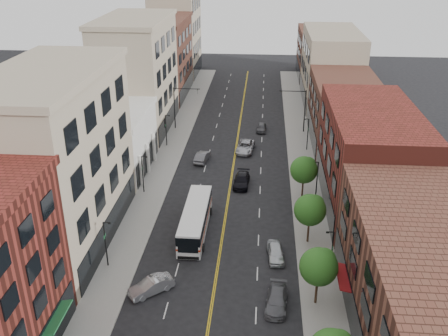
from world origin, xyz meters
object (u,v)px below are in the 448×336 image
(car_angle_b, at_px, (151,286))
(car_lane_a, at_px, (242,181))
(car_parked_mid, at_px, (277,300))
(city_bus, at_px, (195,218))
(car_lane_b, at_px, (245,147))
(car_parked_far, at_px, (276,252))
(car_lane_behind, at_px, (202,157))
(car_lane_c, at_px, (262,128))

(car_angle_b, bearing_deg, car_lane_a, 121.93)
(car_lane_a, bearing_deg, car_parked_mid, -76.39)
(city_bus, xyz_separation_m, car_parked_mid, (8.87, -11.82, -1.05))
(car_parked_mid, xyz_separation_m, car_lane_b, (-4.30, 35.51, 0.09))
(car_parked_far, height_order, car_lane_behind, car_lane_behind)
(city_bus, relative_size, car_angle_b, 2.65)
(car_parked_mid, relative_size, car_lane_b, 0.85)
(car_angle_b, xyz_separation_m, car_lane_a, (7.28, 22.81, -0.01))
(car_lane_c, bearing_deg, car_lane_b, -100.92)
(car_angle_b, height_order, car_parked_mid, car_angle_b)
(city_bus, distance_m, car_parked_far, 9.97)
(car_angle_b, relative_size, car_lane_c, 1.14)
(car_lane_behind, height_order, car_lane_a, car_lane_behind)
(car_angle_b, bearing_deg, car_lane_behind, 137.57)
(car_lane_behind, height_order, car_lane_b, car_lane_b)
(car_angle_b, relative_size, car_lane_b, 0.80)
(car_lane_a, height_order, car_lane_c, car_lane_a)
(car_parked_far, relative_size, car_lane_b, 0.75)
(city_bus, bearing_deg, car_angle_b, -104.01)
(car_lane_c, bearing_deg, car_lane_a, -92.74)
(car_angle_b, xyz_separation_m, car_parked_far, (11.58, 6.43, -0.02))
(city_bus, height_order, car_lane_c, city_bus)
(car_parked_far, height_order, car_lane_b, car_lane_b)
(city_bus, height_order, car_parked_mid, city_bus)
(car_angle_b, bearing_deg, city_bus, 125.63)
(city_bus, distance_m, car_lane_behind, 19.45)
(car_lane_a, height_order, car_lane_b, car_lane_b)
(car_angle_b, relative_size, car_lane_a, 0.89)
(car_lane_behind, xyz_separation_m, car_lane_a, (6.19, -7.39, -0.01))
(city_bus, xyz_separation_m, car_angle_b, (-2.70, -10.84, -1.00))
(city_bus, relative_size, car_parked_far, 2.82)
(car_parked_mid, relative_size, car_lane_a, 0.94)
(car_parked_mid, height_order, car_lane_b, car_lane_b)
(car_lane_b, bearing_deg, city_bus, -95.13)
(car_lane_b, bearing_deg, car_parked_far, -75.50)
(car_parked_mid, bearing_deg, car_lane_behind, 113.88)
(car_parked_far, height_order, car_lane_c, car_parked_far)
(car_lane_b, bearing_deg, car_lane_c, 81.07)
(city_bus, distance_m, car_lane_c, 33.53)
(car_parked_mid, bearing_deg, city_bus, 132.17)
(car_parked_mid, height_order, car_lane_a, car_lane_a)
(car_lane_a, distance_m, car_lane_c, 20.96)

